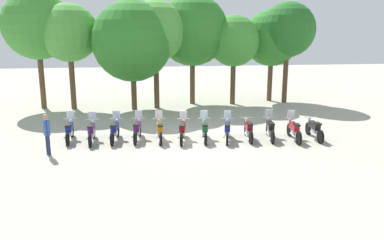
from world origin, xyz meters
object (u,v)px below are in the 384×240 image
at_px(motorcycle_2, 115,130).
at_px(person_0, 47,131).
at_px(motorcycle_5, 183,131).
at_px(tree_6, 272,38).
at_px(motorcycle_3, 137,130).
at_px(tree_1, 69,33).
at_px(motorcycle_1, 92,131).
at_px(motorcycle_7, 227,130).
at_px(tree_0, 37,26).
at_px(motorcycle_10, 294,130).
at_px(tree_4, 192,30).
at_px(motorcycle_4, 160,130).
at_px(motorcycle_11, 314,129).
at_px(motorcycle_0, 70,130).
at_px(motorcycle_9, 270,129).
at_px(motorcycle_8, 248,129).
at_px(motorcycle_6, 205,130).
at_px(tree_5, 234,41).
at_px(tree_7, 288,30).
at_px(tree_2, 132,41).
at_px(tree_3, 155,31).

xyz_separation_m(motorcycle_2, person_0, (-2.69, -1.80, 0.54)).
height_order(motorcycle_5, tree_6, tree_6).
relative_size(motorcycle_3, tree_1, 0.31).
bearing_deg(person_0, motorcycle_1, 9.87).
distance_m(motorcycle_7, tree_0, 15.15).
bearing_deg(motorcycle_7, motorcycle_10, -83.75).
bearing_deg(tree_4, motorcycle_4, -107.29).
distance_m(motorcycle_11, tree_1, 16.52).
bearing_deg(motorcycle_7, motorcycle_11, -81.25).
height_order(motorcycle_0, motorcycle_3, same).
bearing_deg(motorcycle_2, motorcycle_10, -90.77).
bearing_deg(motorcycle_9, motorcycle_4, 96.04).
distance_m(motorcycle_2, motorcycle_4, 2.16).
bearing_deg(motorcycle_8, tree_6, -17.24).
distance_m(motorcycle_4, tree_1, 11.09).
distance_m(motorcycle_4, motorcycle_11, 7.54).
xyz_separation_m(motorcycle_4, motorcycle_6, (2.15, -0.23, 0.00)).
height_order(motorcycle_7, tree_0, tree_0).
height_order(motorcycle_1, tree_6, tree_6).
xyz_separation_m(tree_1, tree_5, (11.13, 0.27, -0.57)).
xyz_separation_m(motorcycle_7, tree_7, (6.51, 9.31, 4.73)).
relative_size(motorcycle_0, tree_5, 0.35).
bearing_deg(motorcycle_11, motorcycle_7, 89.59).
bearing_deg(tree_4, tree_2, -158.22).
height_order(motorcycle_3, person_0, person_0).
bearing_deg(tree_7, tree_1, -178.90).
height_order(motorcycle_2, tree_2, tree_2).
bearing_deg(motorcycle_3, motorcycle_6, -90.77).
bearing_deg(motorcycle_9, tree_5, 8.02).
relative_size(motorcycle_9, tree_1, 0.31).
distance_m(motorcycle_3, motorcycle_7, 4.34).
bearing_deg(motorcycle_10, motorcycle_0, 88.74).
relative_size(motorcycle_6, motorcycle_7, 1.01).
bearing_deg(motorcycle_5, motorcycle_9, -82.08).
height_order(motorcycle_8, person_0, person_0).
relative_size(tree_2, tree_4, 0.93).
bearing_deg(tree_6, motorcycle_10, -103.06).
bearing_deg(motorcycle_4, tree_5, -32.77).
relative_size(motorcycle_1, motorcycle_8, 1.00).
bearing_deg(motorcycle_0, motorcycle_11, -98.16).
bearing_deg(motorcycle_5, tree_6, -27.15).
xyz_separation_m(motorcycle_6, tree_3, (-1.87, 8.39, 4.64)).
height_order(motorcycle_4, motorcycle_10, same).
bearing_deg(tree_0, motorcycle_8, -39.12).
height_order(motorcycle_5, motorcycle_11, motorcycle_5).
distance_m(motorcycle_1, tree_1, 9.77).
relative_size(motorcycle_10, person_0, 1.22).
distance_m(motorcycle_1, motorcycle_3, 2.15).
bearing_deg(tree_4, tree_7, -4.47).
bearing_deg(motorcycle_2, motorcycle_3, -84.60).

